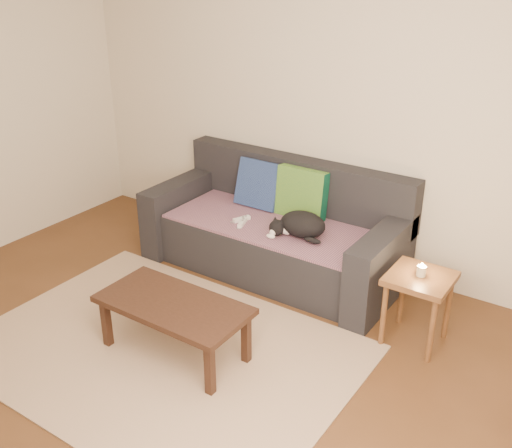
% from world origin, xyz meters
% --- Properties ---
extents(ground, '(4.50, 4.50, 0.00)m').
position_xyz_m(ground, '(0.00, 0.00, 0.00)').
color(ground, brown).
rests_on(ground, ground).
extents(back_wall, '(4.50, 0.04, 2.60)m').
position_xyz_m(back_wall, '(0.00, 2.00, 1.30)').
color(back_wall, beige).
rests_on(back_wall, ground).
extents(sofa, '(2.10, 0.94, 0.87)m').
position_xyz_m(sofa, '(0.00, 1.57, 0.31)').
color(sofa, '#232328').
rests_on(sofa, ground).
extents(throw_blanket, '(1.66, 0.74, 0.02)m').
position_xyz_m(throw_blanket, '(0.00, 1.48, 0.43)').
color(throw_blanket, '#47284B').
rests_on(throw_blanket, sofa).
extents(cushion_navy, '(0.40, 0.21, 0.41)m').
position_xyz_m(cushion_navy, '(-0.28, 1.74, 0.63)').
color(cushion_navy, navy).
rests_on(cushion_navy, throw_blanket).
extents(cushion_green, '(0.43, 0.16, 0.44)m').
position_xyz_m(cushion_green, '(0.13, 1.74, 0.63)').
color(cushion_green, '#0B4632').
rests_on(cushion_green, throw_blanket).
extents(cat, '(0.44, 0.32, 0.19)m').
position_xyz_m(cat, '(0.32, 1.41, 0.53)').
color(cat, black).
rests_on(cat, throw_blanket).
extents(wii_remote_a, '(0.08, 0.15, 0.03)m').
position_xyz_m(wii_remote_a, '(-0.17, 1.33, 0.46)').
color(wii_remote_a, white).
rests_on(wii_remote_a, throw_blanket).
extents(wii_remote_b, '(0.09, 0.15, 0.03)m').
position_xyz_m(wii_remote_b, '(-0.22, 1.39, 0.46)').
color(wii_remote_b, white).
rests_on(wii_remote_b, throw_blanket).
extents(side_table, '(0.41, 0.41, 0.51)m').
position_xyz_m(side_table, '(1.34, 1.21, 0.42)').
color(side_table, brown).
rests_on(side_table, ground).
extents(candle, '(0.06, 0.06, 0.09)m').
position_xyz_m(candle, '(1.34, 1.21, 0.55)').
color(candle, beige).
rests_on(candle, side_table).
extents(rug, '(2.50, 1.80, 0.01)m').
position_xyz_m(rug, '(0.00, 0.15, 0.01)').
color(rug, tan).
rests_on(rug, ground).
extents(coffee_table, '(0.99, 0.49, 0.40)m').
position_xyz_m(coffee_table, '(0.09, 0.19, 0.35)').
color(coffee_table, '#321C13').
rests_on(coffee_table, rug).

